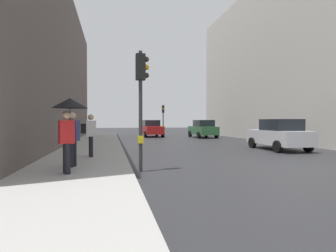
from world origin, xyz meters
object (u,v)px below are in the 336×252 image
Objects in this scene: car_silver_hatchback at (279,135)px; car_green_estate at (203,129)px; pedestrian_with_grey_backpack at (71,136)px; traffic_light_near_left at (141,89)px; pedestrian_with_black_backpack at (90,133)px; car_red_sedan at (151,128)px; traffic_light_far_median at (163,114)px; pedestrian_with_umbrella at (69,114)px.

car_silver_hatchback and car_green_estate have the same top height.
car_green_estate is 19.82m from pedestrian_with_grey_backpack.
traffic_light_near_left is 19.27m from car_green_estate.
pedestrian_with_grey_backpack is at bearing -99.36° from pedestrian_with_black_backpack.
pedestrian_with_grey_backpack is at bearing -156.30° from car_silver_hatchback.
car_silver_hatchback and car_red_sedan have the same top height.
traffic_light_near_left is at bearing -102.58° from traffic_light_far_median.
pedestrian_with_black_backpack is (0.30, 3.66, -0.68)m from pedestrian_with_umbrella.
pedestrian_with_umbrella is (-5.38, -20.69, 0.96)m from car_red_sedan.
traffic_light_far_median is at bearing 101.03° from car_silver_hatchback.
pedestrian_with_umbrella is (-2.13, -0.70, -0.86)m from traffic_light_near_left.
car_red_sedan and car_green_estate have the same top height.
car_silver_hatchback is 12.20m from car_green_estate.
pedestrian_with_umbrella is (-10.60, -5.88, 0.96)m from car_silver_hatchback.
traffic_light_near_left is 0.92× the size of car_green_estate.
pedestrian_with_grey_backpack is 2.51m from pedestrian_with_black_backpack.
car_green_estate is 2.40× the size of pedestrian_with_black_backpack.
pedestrian_with_umbrella reaches higher than car_red_sedan.
traffic_light_near_left is at bearing -99.23° from car_red_sedan.
traffic_light_near_left reaches higher than pedestrian_with_black_backpack.
car_red_sedan is at bearing 80.77° from traffic_light_near_left.
traffic_light_near_left is 2.21× the size of pedestrian_with_grey_backpack.
car_green_estate is at bearing -59.92° from traffic_light_far_median.
pedestrian_with_umbrella is 3.73m from pedestrian_with_black_backpack.
car_silver_hatchback is at bearing -70.59° from car_red_sedan.
pedestrian_with_black_backpack is at bearing 121.73° from traffic_light_near_left.
pedestrian_with_grey_backpack is at bearing -105.70° from car_red_sedan.
pedestrian_with_umbrella is at bearing -150.97° from car_silver_hatchback.
pedestrian_with_grey_backpack is (-7.29, -22.18, -1.31)m from traffic_light_far_median.
pedestrian_with_black_backpack is (-10.29, -2.22, 0.29)m from car_silver_hatchback.
pedestrian_with_umbrella is 1.37m from pedestrian_with_grey_backpack.
pedestrian_with_umbrella reaches higher than pedestrian_with_black_backpack.
pedestrian_with_black_backpack is at bearing -106.59° from car_red_sedan.
car_silver_hatchback is at bearing 23.70° from pedestrian_with_grey_backpack.
traffic_light_near_left reaches higher than car_silver_hatchback.
traffic_light_near_left is 2.75m from pedestrian_with_grey_backpack.
pedestrian_with_umbrella is at bearing -161.72° from traffic_light_near_left.
pedestrian_with_black_backpack reaches higher than car_silver_hatchback.
car_silver_hatchback is 15.70m from car_red_sedan.
car_green_estate is 17.52m from pedestrian_with_black_backpack.
pedestrian_with_grey_backpack reaches higher than car_silver_hatchback.
pedestrian_with_grey_backpack is (-10.35, -16.90, 0.29)m from car_green_estate.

